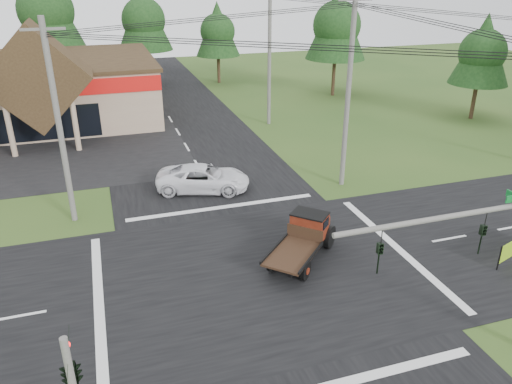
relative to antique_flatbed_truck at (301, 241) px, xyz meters
name	(u,v)px	position (x,y,z in m)	size (l,w,h in m)	color
ground	(261,273)	(-2.12, -0.51, -1.02)	(120.00, 120.00, 0.00)	#2C4B1A
road_ns	(261,273)	(-2.12, -0.51, -1.01)	(12.00, 120.00, 0.02)	black
road_ew	(261,273)	(-2.12, -0.51, -1.00)	(120.00, 12.00, 0.02)	black
traffic_signal_corner	(69,361)	(-9.62, -7.83, 2.51)	(0.53, 2.48, 4.40)	#595651
utility_pole_nw	(59,124)	(-10.12, 7.49, 4.37)	(2.00, 0.30, 10.50)	#595651
utility_pole_ne	(348,91)	(5.88, 7.49, 4.87)	(2.00, 0.30, 11.50)	#595651
utility_pole_n	(269,57)	(5.88, 21.49, 4.72)	(2.00, 0.30, 11.20)	#595651
tree_row_c	(45,7)	(-12.12, 40.49, 7.70)	(7.28, 7.28, 13.13)	#332316
tree_row_d	(143,18)	(-2.12, 41.49, 6.36)	(6.16, 6.16, 11.11)	#332316
tree_row_e	(218,30)	(5.88, 39.49, 5.02)	(5.04, 5.04, 9.09)	#332316
tree_side_ne	(337,23)	(15.88, 29.49, 6.36)	(6.16, 6.16, 11.11)	#332316
tree_side_e_near	(483,50)	(23.88, 17.49, 5.02)	(5.04, 5.04, 9.09)	#332316
antique_flatbed_truck	(301,241)	(0.00, 0.00, 0.00)	(1.86, 4.86, 2.03)	#50170B
white_pickup	(203,178)	(-2.59, 9.27, -0.24)	(2.58, 5.60, 1.56)	white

